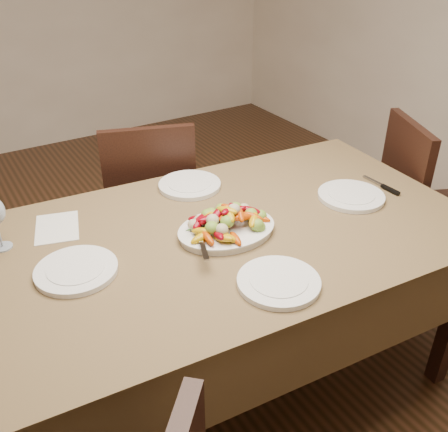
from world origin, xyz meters
name	(u,v)px	position (x,y,z in m)	size (l,w,h in m)	color
floor	(166,388)	(0.00, 0.00, 0.00)	(6.00, 6.00, 0.00)	#382011
dining_table	(224,311)	(0.24, -0.08, 0.38)	(1.84, 1.04, 0.76)	brown
chair_far	(150,203)	(0.29, 0.73, 0.47)	(0.42, 0.42, 0.95)	black
chair_right	(432,213)	(1.44, -0.10, 0.47)	(0.42, 0.42, 0.95)	black
serving_platter	(227,231)	(0.24, -0.10, 0.77)	(0.35, 0.26, 0.02)	white
roasted_vegetables	(227,217)	(0.24, -0.10, 0.83)	(0.28, 0.19, 0.09)	#73020D
serving_spoon	(215,232)	(0.17, -0.13, 0.81)	(0.28, 0.06, 0.03)	#9EA0A8
plate_left	(76,270)	(-0.29, -0.04, 0.77)	(0.26, 0.26, 0.02)	white
plate_right	(351,196)	(0.81, -0.14, 0.77)	(0.26, 0.26, 0.02)	white
plate_far	(190,185)	(0.30, 0.29, 0.77)	(0.26, 0.26, 0.02)	white
plate_near	(279,282)	(0.22, -0.43, 0.77)	(0.26, 0.26, 0.02)	white
menu_card	(57,228)	(-0.26, 0.26, 0.76)	(0.15, 0.21, 0.00)	silver
table_knife	(382,186)	(0.99, -0.14, 0.76)	(0.02, 0.20, 0.01)	#9EA0A8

